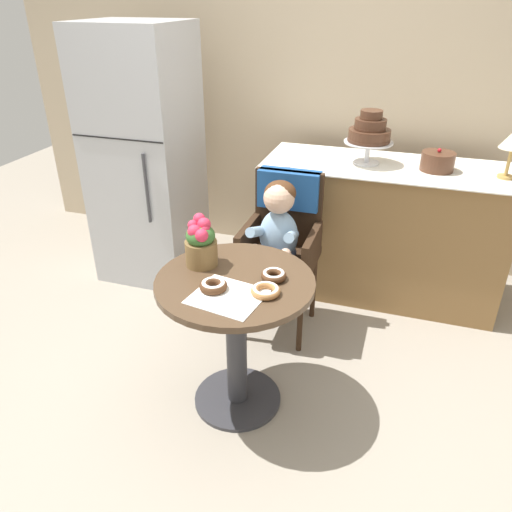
# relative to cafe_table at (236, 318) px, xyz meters

# --- Properties ---
(ground_plane) EXTENTS (8.00, 8.00, 0.00)m
(ground_plane) POSITION_rel_cafe_table_xyz_m (0.00, 0.00, -0.51)
(ground_plane) COLOR gray
(back_wall) EXTENTS (4.80, 0.10, 2.70)m
(back_wall) POSITION_rel_cafe_table_xyz_m (0.00, 1.85, 0.84)
(back_wall) COLOR #C1AD8E
(back_wall) RESTS_ON ground
(cafe_table) EXTENTS (0.72, 0.72, 0.72)m
(cafe_table) POSITION_rel_cafe_table_xyz_m (0.00, 0.00, 0.00)
(cafe_table) COLOR #4C3826
(cafe_table) RESTS_ON ground
(wicker_chair) EXTENTS (0.42, 0.45, 0.95)m
(wicker_chair) POSITION_rel_cafe_table_xyz_m (0.02, 0.76, 0.13)
(wicker_chair) COLOR #332114
(wicker_chair) RESTS_ON ground
(seated_child) EXTENTS (0.27, 0.32, 0.73)m
(seated_child) POSITION_rel_cafe_table_xyz_m (0.02, 0.61, 0.17)
(seated_child) COLOR #8CADCC
(seated_child) RESTS_ON ground
(paper_napkin) EXTENTS (0.33, 0.30, 0.00)m
(paper_napkin) POSITION_rel_cafe_table_xyz_m (0.02, -0.14, 0.21)
(paper_napkin) COLOR white
(paper_napkin) RESTS_ON cafe_table
(donut_front) EXTENTS (0.11, 0.11, 0.04)m
(donut_front) POSITION_rel_cafe_table_xyz_m (0.16, 0.06, 0.23)
(donut_front) COLOR #4C2D19
(donut_front) RESTS_ON cafe_table
(donut_mid) EXTENTS (0.12, 0.12, 0.04)m
(donut_mid) POSITION_rel_cafe_table_xyz_m (-0.06, -0.11, 0.24)
(donut_mid) COLOR #4C2D19
(donut_mid) RESTS_ON cafe_table
(donut_side) EXTENTS (0.13, 0.13, 0.03)m
(donut_side) POSITION_rel_cafe_table_xyz_m (0.17, -0.07, 0.23)
(donut_side) COLOR #AD7542
(donut_side) RESTS_ON cafe_table
(flower_vase) EXTENTS (0.15, 0.15, 0.24)m
(flower_vase) POSITION_rel_cafe_table_xyz_m (-0.19, 0.08, 0.33)
(flower_vase) COLOR brown
(flower_vase) RESTS_ON cafe_table
(display_counter) EXTENTS (1.56, 0.62, 0.90)m
(display_counter) POSITION_rel_cafe_table_xyz_m (0.55, 1.30, -0.05)
(display_counter) COLOR olive
(display_counter) RESTS_ON ground
(tiered_cake_stand) EXTENTS (0.30, 0.30, 0.33)m
(tiered_cake_stand) POSITION_rel_cafe_table_xyz_m (0.40, 1.30, 0.59)
(tiered_cake_stand) COLOR silver
(tiered_cake_stand) RESTS_ON display_counter
(round_layer_cake) EXTENTS (0.20, 0.20, 0.13)m
(round_layer_cake) POSITION_rel_cafe_table_xyz_m (0.82, 1.29, 0.45)
(round_layer_cake) COLOR #4C2D1E
(round_layer_cake) RESTS_ON display_counter
(refrigerator) EXTENTS (0.64, 0.63, 1.70)m
(refrigerator) POSITION_rel_cafe_table_xyz_m (-1.05, 1.10, 0.34)
(refrigerator) COLOR #B7BABF
(refrigerator) RESTS_ON ground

